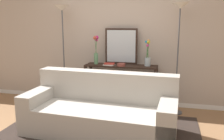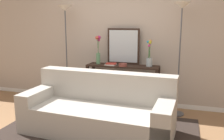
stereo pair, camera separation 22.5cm
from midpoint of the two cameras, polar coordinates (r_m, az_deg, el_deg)
name	(u,v)px [view 1 (the left image)]	position (r m, az deg, el deg)	size (l,w,h in m)	color
back_wall	(117,37)	(4.82, -0.04, 7.86)	(12.00, 0.15, 2.69)	white
area_rug	(98,136)	(3.62, -5.28, -15.39)	(2.94, 2.09, 0.01)	#332823
couch	(101,112)	(3.64, -4.47, -9.98)	(2.26, 1.02, 0.88)	#ADA89E
console_table	(121,78)	(4.59, 0.74, -2.00)	(1.38, 0.36, 0.84)	black
floor_lamp_left	(63,28)	(4.79, -13.06, 9.86)	(0.28, 0.28, 1.96)	#4C4C51
floor_lamp_right	(179,28)	(4.27, 14.32, 9.75)	(0.28, 0.28, 1.96)	#4C4C51
wall_mirror	(121,46)	(4.64, 0.81, 5.70)	(0.63, 0.02, 0.69)	black
vase_tall_flowers	(96,51)	(4.65, -5.23, 4.57)	(0.09, 0.13, 0.55)	#669E6B
vase_short_flowers	(148,57)	(4.45, 7.09, 3.09)	(0.12, 0.13, 0.49)	silver
fruit_bowl	(121,65)	(4.42, 0.80, 1.27)	(0.15, 0.15, 0.05)	brown
book_stack	(109,64)	(4.51, -2.10, 1.38)	(0.21, 0.17, 0.04)	silver
book_row_under_console	(101,102)	(4.84, -3.96, -7.73)	(0.33, 0.18, 0.13)	#2D2D33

